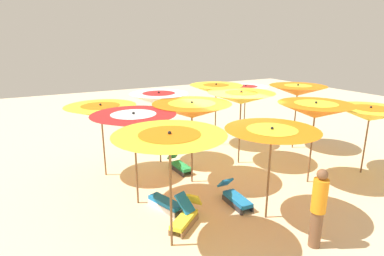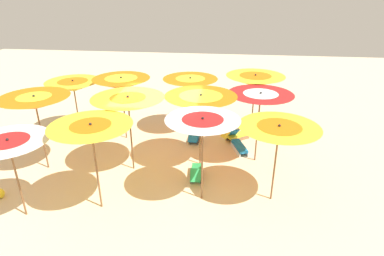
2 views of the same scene
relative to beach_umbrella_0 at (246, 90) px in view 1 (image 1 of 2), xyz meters
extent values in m
cube|color=beige|center=(-3.03, 3.03, -2.04)|extent=(36.45, 36.45, 0.04)
cylinder|color=brown|center=(0.00, 0.00, -1.01)|extent=(0.05, 0.05, 2.01)
cone|color=white|center=(0.00, 0.00, -0.01)|extent=(1.95, 1.95, 0.31)
cone|color=red|center=(0.00, 0.00, 0.08)|extent=(1.00, 1.00, 0.16)
sphere|color=black|center=(0.00, 0.00, 0.18)|extent=(0.07, 0.07, 0.07)
cylinder|color=brown|center=(-0.55, 1.86, -0.90)|extent=(0.05, 0.05, 2.24)
cone|color=yellow|center=(-0.55, 1.86, 0.22)|extent=(2.06, 2.06, 0.38)
cone|color=orange|center=(-0.55, 1.86, 0.32)|extent=(1.00, 1.00, 0.19)
sphere|color=black|center=(-0.55, 1.86, 0.44)|extent=(0.07, 0.07, 0.07)
cylinder|color=brown|center=(-1.24, 4.53, -0.92)|extent=(0.05, 0.05, 2.21)
cone|color=white|center=(-1.24, 4.53, 0.19)|extent=(1.94, 1.94, 0.43)
cone|color=red|center=(-1.24, 4.53, 0.29)|extent=(1.07, 1.07, 0.24)
sphere|color=black|center=(-1.24, 4.53, 0.43)|extent=(0.07, 0.07, 0.07)
cylinder|color=brown|center=(-1.44, 6.48, -0.99)|extent=(0.05, 0.05, 2.05)
cone|color=yellow|center=(-1.44, 6.48, 0.03)|extent=(2.11, 2.11, 0.36)
cone|color=orange|center=(-1.44, 6.48, 0.12)|extent=(1.14, 1.14, 0.19)
sphere|color=black|center=(-1.44, 6.48, 0.24)|extent=(0.07, 0.07, 0.07)
cylinder|color=brown|center=(-2.32, -0.64, -0.89)|extent=(0.05, 0.05, 2.26)
cone|color=orange|center=(-2.32, -0.64, 0.24)|extent=(2.11, 2.11, 0.39)
cone|color=yellow|center=(-2.32, -0.64, 0.35)|extent=(1.02, 1.02, 0.19)
sphere|color=black|center=(-2.32, -0.64, 0.46)|extent=(0.07, 0.07, 0.07)
cylinder|color=brown|center=(-2.58, 2.18, -0.89)|extent=(0.05, 0.05, 2.26)
cone|color=yellow|center=(-2.58, 2.18, 0.24)|extent=(2.21, 2.21, 0.38)
cone|color=orange|center=(-2.58, 2.18, 0.35)|extent=(1.07, 1.07, 0.18)
sphere|color=black|center=(-2.58, 2.18, 0.46)|extent=(0.07, 0.07, 0.07)
cylinder|color=brown|center=(-3.14, 4.31, -0.93)|extent=(0.05, 0.05, 2.19)
cone|color=orange|center=(-3.14, 4.31, 0.17)|extent=(2.25, 2.25, 0.43)
cone|color=yellow|center=(-3.14, 4.31, 0.26)|extent=(1.34, 1.34, 0.26)
sphere|color=black|center=(-3.14, 4.31, 0.41)|extent=(0.07, 0.07, 0.07)
cylinder|color=brown|center=(-3.60, 6.16, -0.91)|extent=(0.05, 0.05, 2.22)
cone|color=red|center=(-3.60, 6.16, 0.20)|extent=(2.08, 2.08, 0.34)
cone|color=white|center=(-3.60, 6.16, 0.28)|extent=(1.11, 1.11, 0.18)
sphere|color=black|center=(-3.60, 6.16, 0.40)|extent=(0.07, 0.07, 0.07)
cylinder|color=brown|center=(-5.13, -0.79, -1.06)|extent=(0.05, 0.05, 1.92)
cone|color=yellow|center=(-5.13, -0.79, -0.10)|extent=(2.08, 2.08, 0.40)
cone|color=orange|center=(-5.13, -0.79, -0.01)|extent=(1.14, 1.14, 0.22)
sphere|color=black|center=(-5.13, -0.79, 0.13)|extent=(0.07, 0.07, 0.07)
cylinder|color=brown|center=(-4.80, 1.25, -0.93)|extent=(0.05, 0.05, 2.18)
cone|color=orange|center=(-4.80, 1.25, 0.16)|extent=(2.10, 2.10, 0.42)
cone|color=yellow|center=(-4.80, 1.25, 0.26)|extent=(1.18, 1.18, 0.24)
sphere|color=black|center=(-4.80, 1.25, 0.40)|extent=(0.07, 0.07, 0.07)
cylinder|color=brown|center=(-5.72, 3.67, -1.00)|extent=(0.05, 0.05, 2.05)
cone|color=orange|center=(-5.72, 3.67, 0.03)|extent=(2.11, 2.11, 0.32)
cone|color=yellow|center=(-5.72, 3.67, 0.11)|extent=(1.13, 1.13, 0.17)
sphere|color=black|center=(-5.72, 3.67, 0.22)|extent=(0.07, 0.07, 0.07)
cylinder|color=brown|center=(-5.62, 6.11, -0.91)|extent=(0.05, 0.05, 2.22)
cone|color=yellow|center=(-5.62, 6.11, 0.20)|extent=(2.18, 2.18, 0.40)
cone|color=orange|center=(-5.62, 6.11, 0.30)|extent=(1.18, 1.18, 0.22)
sphere|color=black|center=(-5.62, 6.11, 0.43)|extent=(0.07, 0.07, 0.07)
cube|color=#333338|center=(-4.95, 3.78, -1.95)|extent=(0.91, 0.07, 0.14)
cube|color=#333338|center=(-4.94, 4.11, -1.95)|extent=(0.91, 0.07, 0.14)
cube|color=#1972B7|center=(-4.95, 3.95, -1.83)|extent=(0.93, 0.37, 0.10)
cube|color=#1972B7|center=(-4.34, 3.93, -1.63)|extent=(0.34, 0.34, 0.33)
cube|color=silver|center=(-4.25, 5.78, -1.95)|extent=(0.96, 0.35, 0.14)
cube|color=silver|center=(-4.15, 5.50, -1.95)|extent=(0.96, 0.35, 0.14)
cube|color=#1972B7|center=(-4.20, 5.64, -1.83)|extent=(1.04, 0.60, 0.10)
cube|color=#1972B7|center=(-4.86, 5.42, -1.60)|extent=(0.50, 0.42, 0.40)
cube|color=#333338|center=(-2.33, 4.11, -1.95)|extent=(0.83, 0.08, 0.14)
cube|color=#333338|center=(-2.35, 4.42, -1.95)|extent=(0.83, 0.08, 0.14)
cube|color=green|center=(-2.34, 4.27, -1.83)|extent=(0.84, 0.35, 0.10)
cube|color=green|center=(-1.79, 4.30, -1.63)|extent=(0.33, 0.33, 0.33)
cube|color=olive|center=(-5.26, 5.49, -1.95)|extent=(0.58, 0.74, 0.14)
cube|color=olive|center=(-5.02, 5.68, -1.95)|extent=(0.58, 0.74, 0.14)
cube|color=yellow|center=(-5.14, 5.58, -1.83)|extent=(0.79, 0.90, 0.10)
cube|color=yellow|center=(-4.79, 5.13, -1.62)|extent=(0.42, 0.41, 0.36)
cylinder|color=brown|center=(-7.02, 3.52, -1.62)|extent=(0.24, 0.24, 0.80)
cylinder|color=orange|center=(-7.02, 3.52, -0.87)|extent=(0.30, 0.30, 0.70)
sphere|color=brown|center=(-7.02, 3.52, -0.41)|extent=(0.22, 0.22, 0.22)
sphere|color=yellow|center=(-0.58, -1.15, -1.87)|extent=(0.30, 0.30, 0.30)
camera|label=1|loc=(-10.76, 8.39, 2.13)|focal=29.33mm
camera|label=2|loc=(6.37, 5.14, 3.61)|focal=30.58mm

